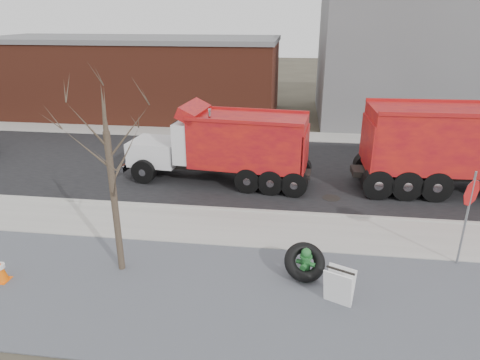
# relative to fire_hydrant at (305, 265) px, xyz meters

# --- Properties ---
(ground) EXTENTS (120.00, 120.00, 0.00)m
(ground) POSITION_rel_fire_hydrant_xyz_m (-1.92, 2.38, -0.42)
(ground) COLOR #383328
(ground) RESTS_ON ground
(gravel_verge) EXTENTS (60.00, 5.00, 0.03)m
(gravel_verge) POSITION_rel_fire_hydrant_xyz_m (-1.92, -1.12, -0.41)
(gravel_verge) COLOR slate
(gravel_verge) RESTS_ON ground
(sidewalk) EXTENTS (60.00, 2.50, 0.06)m
(sidewalk) POSITION_rel_fire_hydrant_xyz_m (-1.92, 2.63, -0.39)
(sidewalk) COLOR #9E9B93
(sidewalk) RESTS_ON ground
(curb) EXTENTS (60.00, 0.15, 0.11)m
(curb) POSITION_rel_fire_hydrant_xyz_m (-1.92, 3.93, -0.37)
(curb) COLOR #9E9B93
(curb) RESTS_ON ground
(road) EXTENTS (60.00, 9.40, 0.02)m
(road) POSITION_rel_fire_hydrant_xyz_m (-1.92, 8.68, -0.41)
(road) COLOR black
(road) RESTS_ON ground
(far_sidewalk) EXTENTS (60.00, 2.00, 0.06)m
(far_sidewalk) POSITION_rel_fire_hydrant_xyz_m (-1.92, 14.38, -0.39)
(far_sidewalk) COLOR #9E9B93
(far_sidewalk) RESTS_ON ground
(building_grey) EXTENTS (12.00, 10.00, 8.00)m
(building_grey) POSITION_rel_fire_hydrant_xyz_m (7.08, 20.38, 3.58)
(building_grey) COLOR slate
(building_grey) RESTS_ON ground
(building_brick) EXTENTS (20.20, 8.20, 5.30)m
(building_brick) POSITION_rel_fire_hydrant_xyz_m (-11.92, 19.38, 2.23)
(building_brick) COLOR maroon
(building_brick) RESTS_ON ground
(bare_tree) EXTENTS (3.20, 3.20, 5.20)m
(bare_tree) POSITION_rel_fire_hydrant_xyz_m (-5.12, -0.22, 2.87)
(bare_tree) COLOR #382D23
(bare_tree) RESTS_ON ground
(fire_hydrant) EXTENTS (0.53, 0.52, 0.93)m
(fire_hydrant) POSITION_rel_fire_hydrant_xyz_m (0.00, 0.00, 0.00)
(fire_hydrant) COLOR #2C753A
(fire_hydrant) RESTS_ON ground
(truck_tire) EXTENTS (1.34, 1.28, 0.96)m
(truck_tire) POSITION_rel_fire_hydrant_xyz_m (-0.02, 0.02, 0.07)
(truck_tire) COLOR black
(truck_tire) RESTS_ON ground
(stop_sign) EXTENTS (0.60, 0.54, 2.85)m
(stop_sign) POSITION_rel_fire_hydrant_xyz_m (4.35, 1.28, 1.51)
(stop_sign) COLOR gray
(stop_sign) RESTS_ON ground
(sandwich_board) EXTENTS (0.82, 0.69, 0.98)m
(sandwich_board) POSITION_rel_fire_hydrant_xyz_m (0.79, -1.03, 0.09)
(sandwich_board) COLOR white
(sandwich_board) RESTS_ON ground
(dump_truck_red_a) EXTENTS (9.61, 2.90, 3.83)m
(dump_truck_red_a) POSITION_rel_fire_hydrant_xyz_m (6.42, 7.01, 1.52)
(dump_truck_red_a) COLOR black
(dump_truck_red_a) RESTS_ON ground
(dump_truck_red_b) EXTENTS (7.87, 2.97, 3.30)m
(dump_truck_red_b) POSITION_rel_fire_hydrant_xyz_m (-3.26, 6.81, 1.26)
(dump_truck_red_b) COLOR black
(dump_truck_red_b) RESTS_ON ground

